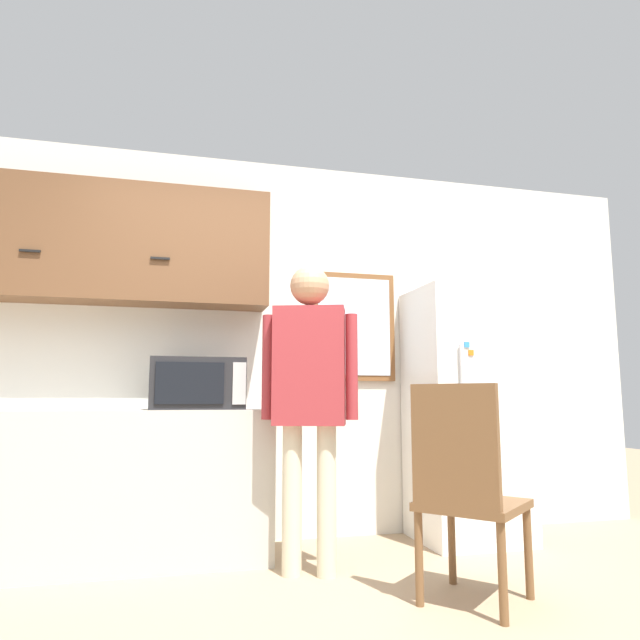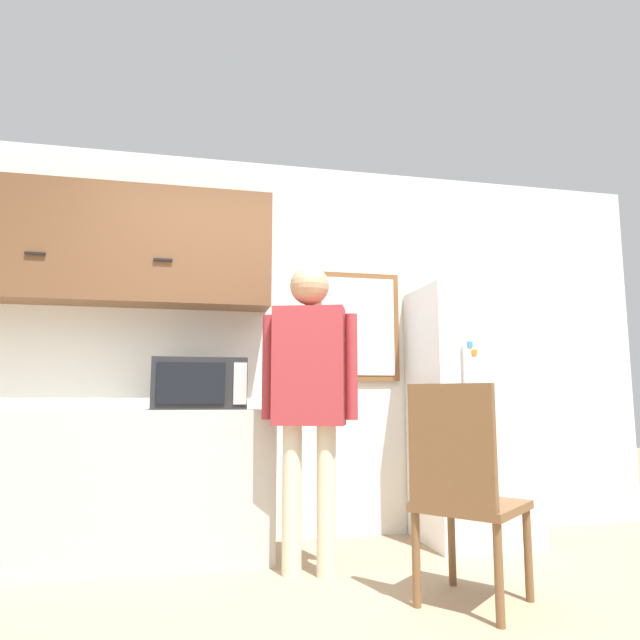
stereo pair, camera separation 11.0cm
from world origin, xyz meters
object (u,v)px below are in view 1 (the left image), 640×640
Objects in this scene: microwave at (197,384)px; refrigerator at (465,412)px; chair at (465,485)px; person at (310,382)px.

refrigerator is (1.86, 0.08, -0.19)m from microwave.
microwave is at bearing 8.81° from chair.
microwave is 0.74m from person.
chair is at bearing -40.85° from microwave.
refrigerator is (1.24, 0.48, -0.19)m from person.
refrigerator is 1.68× the size of chair.
person is (0.62, -0.41, 0.01)m from microwave.
microwave reaches higher than chair.
refrigerator is at bearing -69.30° from chair.
chair is (-0.63, -1.14, -0.31)m from refrigerator.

